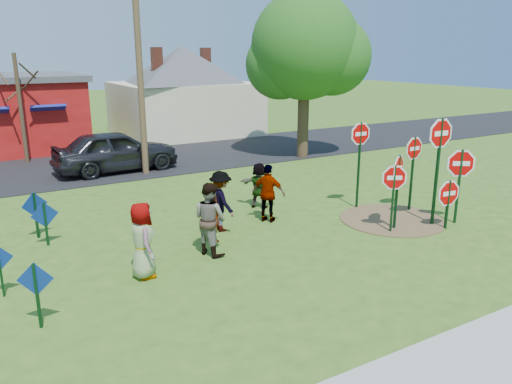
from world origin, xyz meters
TOP-DOWN VIEW (x-y plane):
  - ground at (0.00, 0.00)m, footprint 120.00×120.00m
  - sidewalk at (0.00, -7.20)m, footprint 22.00×1.80m
  - road at (0.00, 11.50)m, footprint 120.00×7.50m
  - dirt_patch at (4.50, -1.00)m, footprint 3.20×3.20m
  - cream_house at (5.50, 18.00)m, footprint 9.40×9.40m
  - stop_sign_a at (3.67, -1.77)m, footprint 0.85×0.48m
  - stop_sign_b at (4.38, 0.50)m, footprint 0.99×0.08m
  - stop_sign_c at (5.23, -1.92)m, footprint 1.18×0.09m
  - stop_sign_d at (5.66, -0.60)m, footprint 0.99×0.07m
  - stop_sign_e at (5.26, -2.39)m, footprint 1.04×0.13m
  - stop_sign_f at (5.95, -2.16)m, footprint 0.97×0.62m
  - stop_sign_g at (3.96, -1.62)m, footprint 0.98×0.49m
  - blue_diamond_a at (-5.82, -2.25)m, footprint 0.62×0.26m
  - blue_diamond_b at (-6.33, -0.51)m, footprint 0.56×0.11m
  - blue_diamond_c at (-5.06, 2.13)m, footprint 0.71×0.11m
  - blue_diamond_d at (-5.20, 2.86)m, footprint 0.70×0.25m
  - person_a at (-3.43, -1.08)m, footprint 0.61×0.90m
  - person_b at (-1.09, 0.18)m, footprint 0.55×0.69m
  - person_c at (-1.51, -0.59)m, footprint 0.97×1.10m
  - person_d at (-0.49, 0.83)m, footprint 0.76×1.20m
  - person_e at (1.10, 0.81)m, footprint 1.00×1.09m
  - person_f at (1.59, 2.19)m, footprint 1.26×1.37m
  - suv at (-1.09, 9.75)m, footprint 5.35×2.43m
  - utility_pole at (-0.18, 8.64)m, footprint 2.02×0.55m
  - leafy_tree at (7.76, 8.20)m, footprint 5.50×5.02m
  - bare_tree_east at (-4.27, 13.57)m, footprint 1.80×1.80m

SIDE VIEW (x-z plane):
  - ground at x=0.00m, z-range 0.00..0.00m
  - dirt_patch at x=4.50m, z-range 0.00..0.03m
  - road at x=0.00m, z-range 0.00..0.04m
  - sidewalk at x=0.00m, z-range 0.00..0.08m
  - blue_diamond_b at x=-6.33m, z-range 0.14..1.31m
  - blue_diamond_c at x=-5.06m, z-range 0.13..1.35m
  - person_f at x=1.59m, z-range 0.00..1.53m
  - blue_diamond_d at x=-5.20m, z-range 0.15..1.48m
  - blue_diamond_a at x=-5.82m, z-range 0.16..1.48m
  - person_b at x=-1.09m, z-range 0.00..1.66m
  - person_d at x=-0.49m, z-range 0.00..1.77m
  - person_a at x=-3.43m, z-range 0.00..1.79m
  - person_e at x=1.10m, z-range 0.00..1.79m
  - suv at x=-1.09m, z-range 0.04..1.82m
  - person_c at x=-1.51m, z-range 0.00..1.89m
  - stop_sign_e at x=5.26m, z-range 0.21..1.82m
  - stop_sign_a at x=3.67m, z-range 0.39..2.50m
  - stop_sign_g at x=3.96m, z-range 0.44..2.80m
  - stop_sign_f at x=5.95m, z-range 0.49..2.90m
  - stop_sign_d at x=5.66m, z-range 0.57..3.14m
  - stop_sign_b at x=4.38m, z-range 0.69..3.68m
  - stop_sign_c at x=5.23m, z-range 0.69..4.05m
  - cream_house at x=5.50m, z-range -0.33..6.17m
  - bare_tree_east at x=-4.27m, z-range 0.73..5.73m
  - utility_pole at x=-0.18m, z-range 0.22..8.60m
  - leafy_tree at x=7.76m, z-range 1.12..8.94m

